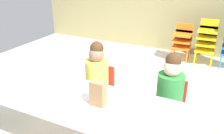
% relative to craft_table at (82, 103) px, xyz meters
% --- Properties ---
extents(ground_plane, '(6.25, 5.54, 0.02)m').
position_rel_craft_table_xyz_m(ground_plane, '(0.08, 0.60, -0.54)').
color(ground_plane, silver).
extents(craft_table, '(2.19, 0.69, 0.57)m').
position_rel_craft_table_xyz_m(craft_table, '(0.00, 0.00, 0.00)').
color(craft_table, white).
rests_on(craft_table, ground_plane).
extents(seated_child_near_camera, '(0.32, 0.31, 0.92)m').
position_rel_craft_table_xyz_m(seated_child_near_camera, '(-0.16, 0.58, 0.03)').
color(seated_child_near_camera, red).
rests_on(seated_child_near_camera, ground_plane).
extents(seated_child_middle_seat, '(0.34, 0.34, 0.92)m').
position_rel_craft_table_xyz_m(seated_child_middle_seat, '(0.66, 0.58, 0.03)').
color(seated_child_middle_seat, red).
rests_on(seated_child_middle_seat, ground_plane).
extents(kid_chair_orange_stack, '(0.32, 0.30, 0.68)m').
position_rel_craft_table_xyz_m(kid_chair_orange_stack, '(0.35, 2.89, -0.13)').
color(kid_chair_orange_stack, orange).
rests_on(kid_chair_orange_stack, ground_plane).
extents(kid_chair_yellow_stack, '(0.32, 0.30, 0.80)m').
position_rel_craft_table_xyz_m(kid_chair_yellow_stack, '(0.77, 2.89, -0.07)').
color(kid_chair_yellow_stack, yellow).
rests_on(kid_chair_yellow_stack, ground_plane).
extents(paper_bag_brown, '(0.13, 0.09, 0.22)m').
position_rel_craft_table_xyz_m(paper_bag_brown, '(0.18, -0.01, 0.15)').
color(paper_bag_brown, '#9E754C').
rests_on(paper_bag_brown, craft_table).
extents(paper_plate_near_edge, '(0.18, 0.18, 0.01)m').
position_rel_craft_table_xyz_m(paper_plate_near_edge, '(-0.08, -0.05, 0.05)').
color(paper_plate_near_edge, white).
rests_on(paper_plate_near_edge, craft_table).
extents(donut_powdered_on_plate, '(0.11, 0.11, 0.03)m').
position_rel_craft_table_xyz_m(donut_powdered_on_plate, '(-0.08, -0.05, 0.07)').
color(donut_powdered_on_plate, white).
rests_on(donut_powdered_on_plate, craft_table).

